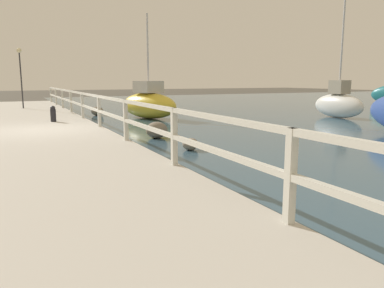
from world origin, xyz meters
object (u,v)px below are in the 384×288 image
Objects in this scene: mooring_bollard at (53,114)px; sailboat_yellow at (149,104)px; sailboat_white at (338,103)px; dock_lamp at (20,64)px.

sailboat_yellow reaches higher than mooring_bollard.
sailboat_white reaches higher than mooring_bollard.
sailboat_yellow reaches higher than dock_lamp.
sailboat_white is (13.18, -1.65, 0.16)m from mooring_bollard.
dock_lamp is 8.23m from sailboat_yellow.
sailboat_white is (8.58, -3.76, 0.02)m from sailboat_yellow.
sailboat_white is at bearing -7.12° from mooring_bollard.
sailboat_yellow is at bearing -47.45° from dock_lamp.
mooring_bollard is 8.32m from dock_lamp.
dock_lamp reaches higher than mooring_bollard.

